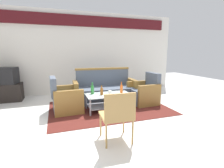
% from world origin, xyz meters
% --- Properties ---
extents(ground_plane, '(14.00, 14.00, 0.00)m').
position_xyz_m(ground_plane, '(0.00, 0.00, 0.00)').
color(ground_plane, white).
extents(wall_back, '(6.52, 0.19, 2.80)m').
position_xyz_m(wall_back, '(0.00, 3.05, 1.48)').
color(wall_back, silver).
rests_on(wall_back, ground).
extents(rug, '(2.96, 2.05, 0.01)m').
position_xyz_m(rug, '(0.08, 0.99, 0.01)').
color(rug, '#511E19').
rests_on(rug, ground).
extents(couch, '(1.83, 0.82, 0.96)m').
position_xyz_m(couch, '(0.15, 1.62, 0.32)').
color(couch, '#4C5666').
rests_on(couch, rug).
extents(armchair_left, '(0.74, 0.80, 0.85)m').
position_xyz_m(armchair_left, '(-0.99, 1.09, 0.29)').
color(armchair_left, '#4C5666').
rests_on(armchair_left, rug).
extents(armchair_right, '(0.73, 0.78, 0.85)m').
position_xyz_m(armchair_right, '(1.14, 1.08, 0.29)').
color(armchair_right, '#4C5666').
rests_on(armchair_right, rug).
extents(coffee_table, '(1.10, 0.60, 0.40)m').
position_xyz_m(coffee_table, '(0.02, 0.83, 0.27)').
color(coffee_table, silver).
rests_on(coffee_table, rug).
extents(bottle_orange, '(0.07, 0.07, 0.30)m').
position_xyz_m(bottle_orange, '(0.33, 0.77, 0.52)').
color(bottle_orange, '#D85919').
rests_on(bottle_orange, coffee_table).
extents(bottle_green, '(0.08, 0.08, 0.28)m').
position_xyz_m(bottle_green, '(-0.34, 1.01, 0.52)').
color(bottle_green, '#2D8C38').
rests_on(bottle_green, coffee_table).
extents(bottle_brown, '(0.07, 0.07, 0.23)m').
position_xyz_m(bottle_brown, '(-0.15, 0.85, 0.50)').
color(bottle_brown, brown).
rests_on(bottle_brown, coffee_table).
extents(cup, '(0.08, 0.08, 0.10)m').
position_xyz_m(cup, '(0.04, 0.79, 0.46)').
color(cup, silver).
rests_on(cup, coffee_table).
extents(tv_stand, '(0.80, 0.50, 0.52)m').
position_xyz_m(tv_stand, '(-2.57, 2.55, 0.26)').
color(tv_stand, black).
rests_on(tv_stand, ground).
extents(television, '(0.68, 0.56, 0.48)m').
position_xyz_m(television, '(-2.57, 2.55, 0.76)').
color(television, black).
rests_on(television, tv_stand).
extents(wicker_chair, '(0.50, 0.50, 0.84)m').
position_xyz_m(wicker_chair, '(-0.31, -0.68, 0.49)').
color(wicker_chair, '#AD844C').
rests_on(wicker_chair, ground).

